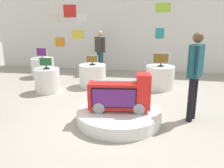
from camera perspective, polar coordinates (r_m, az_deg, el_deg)
ground_plane at (r=4.89m, az=-2.03°, el=-8.68°), size 30.00×30.00×0.00m
back_wall_display at (r=9.45m, az=4.20°, el=12.60°), size 11.13×0.13×3.07m
main_display_pedestal at (r=4.74m, az=1.69°, el=-7.86°), size 1.68×1.68×0.24m
novelty_firetruck_tv at (r=4.58m, az=2.03°, el=-2.90°), size 1.23×0.51×0.76m
display_pedestal_left_rear at (r=7.12m, az=11.59°, el=1.63°), size 0.84×0.84×0.67m
tv_on_left_rear at (r=7.01m, az=11.83°, el=6.01°), size 0.48×0.17×0.39m
display_pedestal_center_rear at (r=8.79m, az=-16.49°, el=3.90°), size 0.80×0.80×0.67m
tv_on_center_rear at (r=8.70m, az=-16.76°, el=7.35°), size 0.43×0.17×0.37m
display_pedestal_right_rear at (r=7.22m, az=-4.75°, el=2.08°), size 0.82×0.82×0.67m
tv_on_right_rear at (r=7.12m, az=-4.85°, el=5.91°), size 0.36×0.17×0.29m
display_pedestal_far_right at (r=6.86m, az=-15.46°, el=0.86°), size 0.70×0.70×0.67m
tv_on_far_right at (r=6.76m, az=-15.78°, el=5.00°), size 0.36×0.18×0.31m
shopper_browsing_near_truck at (r=8.74m, az=-2.95°, el=8.49°), size 0.45×0.40×1.61m
shopper_browsing_rear at (r=4.85m, az=19.55°, el=3.16°), size 0.34×0.51×1.77m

